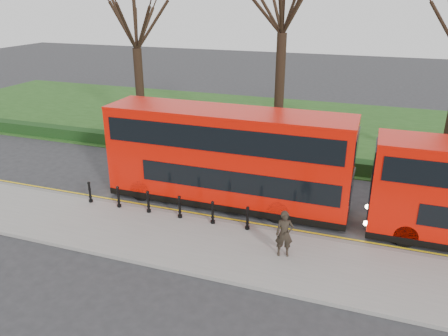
% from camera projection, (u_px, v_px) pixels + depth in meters
% --- Properties ---
extents(ground, '(120.00, 120.00, 0.00)m').
position_uv_depth(ground, '(187.00, 207.00, 20.65)').
color(ground, '#28282B').
rests_on(ground, ground).
extents(pavement, '(60.00, 4.00, 0.15)m').
position_uv_depth(pavement, '(158.00, 236.00, 18.00)').
color(pavement, gray).
rests_on(pavement, ground).
extents(kerb, '(60.00, 0.25, 0.16)m').
position_uv_depth(kerb, '(178.00, 214.00, 19.75)').
color(kerb, slate).
rests_on(kerb, ground).
extents(grass_verge, '(60.00, 18.00, 0.06)m').
position_uv_depth(grass_verge, '(266.00, 124.00, 33.78)').
color(grass_verge, '#204517').
rests_on(grass_verge, ground).
extents(hedge, '(60.00, 0.90, 0.80)m').
position_uv_depth(hedge, '(233.00, 153.00, 26.46)').
color(hedge, black).
rests_on(hedge, ground).
extents(yellow_line_outer, '(60.00, 0.10, 0.01)m').
position_uv_depth(yellow_line_outer, '(181.00, 213.00, 20.04)').
color(yellow_line_outer, yellow).
rests_on(yellow_line_outer, ground).
extents(yellow_line_inner, '(60.00, 0.10, 0.01)m').
position_uv_depth(yellow_line_inner, '(183.00, 211.00, 20.21)').
color(yellow_line_inner, yellow).
rests_on(yellow_line_inner, ground).
extents(tree_left, '(6.92, 6.92, 10.81)m').
position_uv_depth(tree_left, '(135.00, 19.00, 28.99)').
color(tree_left, black).
rests_on(tree_left, ground).
extents(bollard_row, '(9.47, 0.15, 1.00)m').
position_uv_depth(bollard_row, '(180.00, 207.00, 19.16)').
color(bollard_row, black).
rests_on(bollard_row, pavement).
extents(bus_lead, '(11.39, 2.62, 4.53)m').
position_uv_depth(bus_lead, '(227.00, 158.00, 20.25)').
color(bus_lead, red).
rests_on(bus_lead, ground).
extents(pedestrian, '(0.76, 0.61, 1.82)m').
position_uv_depth(pedestrian, '(284.00, 234.00, 16.22)').
color(pedestrian, black).
rests_on(pedestrian, pavement).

